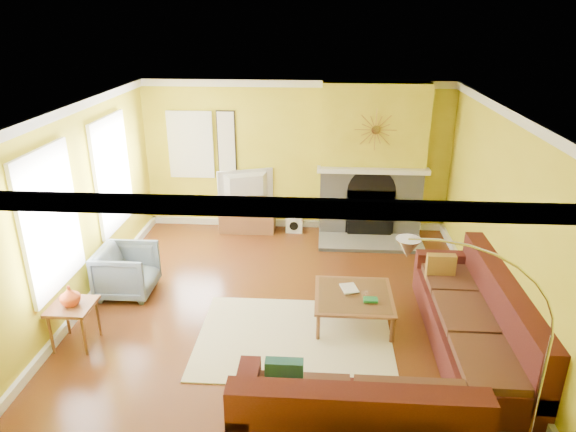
# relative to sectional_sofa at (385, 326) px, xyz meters

# --- Properties ---
(floor) EXTENTS (5.50, 6.00, 0.02)m
(floor) POSITION_rel_sectional_sofa_xyz_m (-1.23, 0.95, -0.46)
(floor) COLOR brown
(floor) RESTS_ON ground
(ceiling) EXTENTS (5.50, 6.00, 0.02)m
(ceiling) POSITION_rel_sectional_sofa_xyz_m (-1.23, 0.95, 2.26)
(ceiling) COLOR white
(ceiling) RESTS_ON ground
(wall_back) EXTENTS (5.50, 0.02, 2.70)m
(wall_back) POSITION_rel_sectional_sofa_xyz_m (-1.23, 3.96, 0.90)
(wall_back) COLOR yellow
(wall_back) RESTS_ON ground
(wall_front) EXTENTS (5.50, 0.02, 2.70)m
(wall_front) POSITION_rel_sectional_sofa_xyz_m (-1.23, -2.06, 0.90)
(wall_front) COLOR yellow
(wall_front) RESTS_ON ground
(wall_left) EXTENTS (0.02, 6.00, 2.70)m
(wall_left) POSITION_rel_sectional_sofa_xyz_m (-3.99, 0.95, 0.90)
(wall_left) COLOR yellow
(wall_left) RESTS_ON ground
(wall_right) EXTENTS (0.02, 6.00, 2.70)m
(wall_right) POSITION_rel_sectional_sofa_xyz_m (1.53, 0.95, 0.90)
(wall_right) COLOR yellow
(wall_right) RESTS_ON ground
(baseboard) EXTENTS (5.50, 6.00, 0.12)m
(baseboard) POSITION_rel_sectional_sofa_xyz_m (-1.23, 0.95, -0.39)
(baseboard) COLOR white
(baseboard) RESTS_ON floor
(crown_molding) EXTENTS (5.50, 6.00, 0.12)m
(crown_molding) POSITION_rel_sectional_sofa_xyz_m (-1.23, 0.95, 2.19)
(crown_molding) COLOR white
(crown_molding) RESTS_ON ceiling
(window_left_near) EXTENTS (0.06, 1.22, 1.72)m
(window_left_near) POSITION_rel_sectional_sofa_xyz_m (-3.95, 2.25, 1.05)
(window_left_near) COLOR white
(window_left_near) RESTS_ON wall_left
(window_left_far) EXTENTS (0.06, 1.22, 1.72)m
(window_left_far) POSITION_rel_sectional_sofa_xyz_m (-3.95, 0.35, 1.05)
(window_left_far) COLOR white
(window_left_far) RESTS_ON wall_left
(window_back) EXTENTS (0.82, 0.06, 1.22)m
(window_back) POSITION_rel_sectional_sofa_xyz_m (-3.13, 3.91, 1.10)
(window_back) COLOR white
(window_back) RESTS_ON wall_back
(wall_art) EXTENTS (0.34, 0.04, 1.14)m
(wall_art) POSITION_rel_sectional_sofa_xyz_m (-2.48, 3.92, 1.15)
(wall_art) COLOR white
(wall_art) RESTS_ON wall_back
(fireplace) EXTENTS (1.80, 0.40, 2.70)m
(fireplace) POSITION_rel_sectional_sofa_xyz_m (0.12, 3.75, 0.90)
(fireplace) COLOR gray
(fireplace) RESTS_ON floor
(mantel) EXTENTS (1.92, 0.22, 0.08)m
(mantel) POSITION_rel_sectional_sofa_xyz_m (0.12, 3.51, 0.80)
(mantel) COLOR white
(mantel) RESTS_ON fireplace
(hearth) EXTENTS (1.80, 0.70, 0.06)m
(hearth) POSITION_rel_sectional_sofa_xyz_m (0.12, 3.20, -0.42)
(hearth) COLOR gray
(hearth) RESTS_ON floor
(sunburst) EXTENTS (0.70, 0.04, 0.70)m
(sunburst) POSITION_rel_sectional_sofa_xyz_m (0.12, 3.52, 1.50)
(sunburst) COLOR olive
(sunburst) RESTS_ON fireplace
(rug) EXTENTS (2.40, 1.80, 0.02)m
(rug) POSITION_rel_sectional_sofa_xyz_m (-1.05, 0.32, -0.44)
(rug) COLOR beige
(rug) RESTS_ON floor
(sectional_sofa) EXTENTS (3.04, 3.50, 0.90)m
(sectional_sofa) POSITION_rel_sectional_sofa_xyz_m (0.00, 0.00, 0.00)
(sectional_sofa) COLOR #4B1A18
(sectional_sofa) RESTS_ON floor
(coffee_table) EXTENTS (1.00, 1.00, 0.40)m
(coffee_table) POSITION_rel_sectional_sofa_xyz_m (-0.31, 0.78, -0.25)
(coffee_table) COLOR white
(coffee_table) RESTS_ON floor
(media_console) EXTENTS (1.00, 0.45, 0.55)m
(media_console) POSITION_rel_sectional_sofa_xyz_m (-2.10, 3.68, -0.17)
(media_console) COLOR brown
(media_console) RESTS_ON floor
(tv) EXTENTS (1.01, 0.48, 0.59)m
(tv) POSITION_rel_sectional_sofa_xyz_m (-2.10, 3.68, 0.39)
(tv) COLOR black
(tv) RESTS_ON media_console
(subwoofer) EXTENTS (0.30, 0.30, 0.30)m
(subwoofer) POSITION_rel_sectional_sofa_xyz_m (-1.24, 3.73, -0.30)
(subwoofer) COLOR white
(subwoofer) RESTS_ON floor
(armchair) EXTENTS (0.78, 0.76, 0.71)m
(armchair) POSITION_rel_sectional_sofa_xyz_m (-3.49, 1.28, -0.10)
(armchair) COLOR slate
(armchair) RESTS_ON floor
(side_table) EXTENTS (0.50, 0.50, 0.55)m
(side_table) POSITION_rel_sectional_sofa_xyz_m (-3.69, 0.04, -0.17)
(side_table) COLOR brown
(side_table) RESTS_ON floor
(vase) EXTENTS (0.24, 0.24, 0.25)m
(vase) POSITION_rel_sectional_sofa_xyz_m (-3.69, 0.04, 0.22)
(vase) COLOR #DE4F1E
(vase) RESTS_ON side_table
(book) EXTENTS (0.26, 0.31, 0.03)m
(book) POSITION_rel_sectional_sofa_xyz_m (-0.46, 0.88, -0.04)
(book) COLOR white
(book) RESTS_ON coffee_table
(arc_lamp) EXTENTS (1.35, 0.36, 2.12)m
(arc_lamp) POSITION_rel_sectional_sofa_xyz_m (0.60, -1.30, 0.61)
(arc_lamp) COLOR silver
(arc_lamp) RESTS_ON floor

